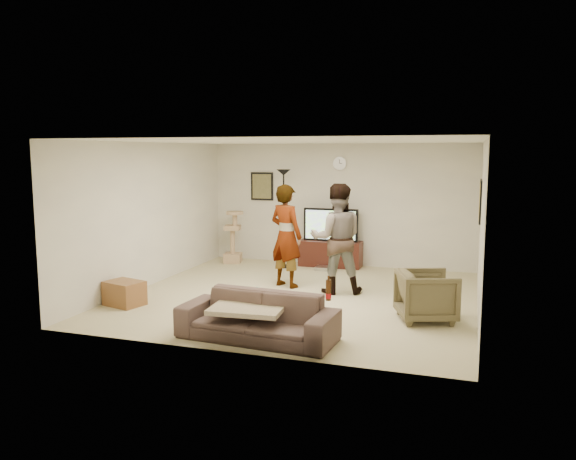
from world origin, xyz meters
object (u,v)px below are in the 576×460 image
(side_table, at_px, (124,293))
(person_right, at_px, (337,239))
(tv, at_px, (331,225))
(cat_tree, at_px, (233,237))
(person_left, at_px, (286,236))
(armchair, at_px, (426,296))
(sofa, at_px, (257,317))
(beer_bottle, at_px, (328,290))
(tv_stand, at_px, (330,254))
(floor_lamp, at_px, (284,219))

(side_table, bearing_deg, person_right, 31.72)
(tv, relative_size, cat_tree, 1.02)
(cat_tree, bearing_deg, person_right, -34.18)
(person_left, bearing_deg, armchair, 175.41)
(cat_tree, distance_m, person_right, 3.27)
(sofa, height_order, beer_bottle, beer_bottle)
(tv_stand, distance_m, floor_lamp, 1.21)
(beer_bottle, xyz_separation_m, side_table, (-3.43, 0.85, -0.52))
(tv, xyz_separation_m, floor_lamp, (-0.89, -0.36, 0.13))
(person_left, distance_m, person_right, 0.94)
(cat_tree, relative_size, armchair, 1.43)
(armchair, relative_size, side_table, 1.37)
(armchair, bearing_deg, side_table, 78.27)
(cat_tree, height_order, person_right, person_right)
(tv_stand, xyz_separation_m, person_right, (0.62, -2.08, 0.65))
(person_left, xyz_separation_m, side_table, (-1.97, -1.94, -0.71))
(cat_tree, relative_size, beer_bottle, 4.40)
(cat_tree, relative_size, person_right, 0.60)
(tv, xyz_separation_m, sofa, (0.24, -4.72, -0.57))
(person_left, relative_size, beer_bottle, 7.15)
(sofa, bearing_deg, beer_bottle, 3.89)
(tv_stand, distance_m, sofa, 4.73)
(cat_tree, relative_size, sofa, 0.56)
(floor_lamp, height_order, person_left, floor_lamp)
(sofa, distance_m, side_table, 2.66)
(person_right, distance_m, sofa, 2.74)
(cat_tree, distance_m, person_left, 2.45)
(cat_tree, distance_m, sofa, 5.03)
(side_table, bearing_deg, person_left, 44.56)
(armchair, bearing_deg, sofa, 107.58)
(person_left, height_order, side_table, person_left)
(side_table, bearing_deg, sofa, -18.57)
(person_right, xyz_separation_m, beer_bottle, (0.53, -2.64, -0.21))
(armchair, bearing_deg, tv_stand, 14.05)
(cat_tree, height_order, beer_bottle, cat_tree)
(person_right, height_order, armchair, person_right)
(armchair, bearing_deg, floor_lamp, 26.98)
(floor_lamp, height_order, sofa, floor_lamp)
(person_right, xyz_separation_m, sofa, (-0.38, -2.64, -0.62))
(tv_stand, bearing_deg, person_left, -99.16)
(person_left, height_order, beer_bottle, person_left)
(person_right, height_order, beer_bottle, person_right)
(tv_stand, distance_m, tv, 0.60)
(floor_lamp, bearing_deg, armchair, -43.10)
(person_left, relative_size, sofa, 0.90)
(sofa, bearing_deg, side_table, 165.33)
(person_left, bearing_deg, tv_stand, -76.27)
(armchair, bearing_deg, cat_tree, 35.06)
(person_left, relative_size, person_right, 0.98)
(tv, xyz_separation_m, beer_bottle, (1.15, -4.72, -0.16))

